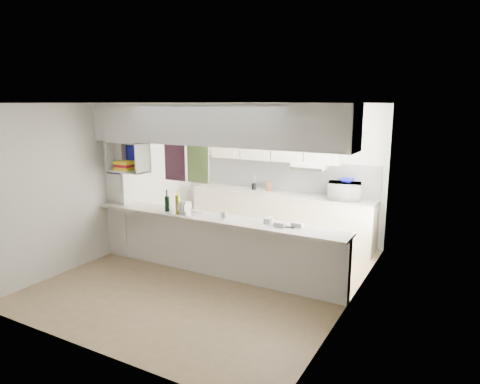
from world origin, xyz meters
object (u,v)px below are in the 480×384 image
Objects in this scene: microwave at (344,191)px; wine_bottles at (173,203)px; bowl at (347,180)px; dish_rack at (187,209)px.

microwave is 1.54× the size of wine_bottles.
bowl is 0.66× the size of dish_rack.
wine_bottles reaches higher than microwave.
wine_bottles is (-0.30, 0.04, 0.05)m from dish_rack.
microwave is 1.39× the size of dish_rack.
microwave is at bearing 44.65° from wine_bottles.
bowl is 3.07m from wine_bottles.
bowl reaches higher than microwave.
bowl is at bearing 44.67° from wine_bottles.
wine_bottles is at bearing 31.47° from microwave.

